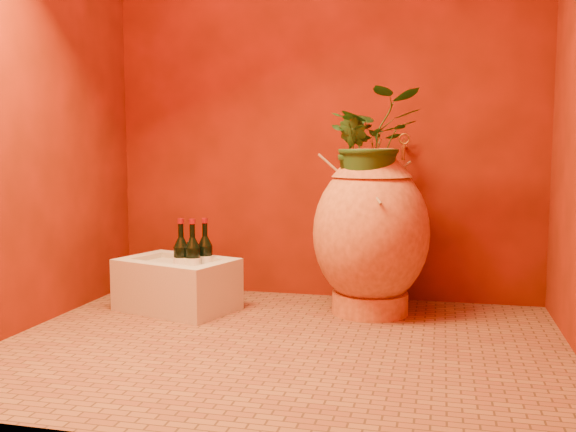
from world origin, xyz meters
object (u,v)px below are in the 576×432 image
(amphora, at_px, (371,232))
(stone_basin, at_px, (177,286))
(wine_bottle_a, at_px, (205,258))
(wine_bottle_c, at_px, (181,260))
(wall_tap, at_px, (404,146))
(wine_bottle_b, at_px, (193,261))

(amphora, relative_size, stone_basin, 1.27)
(wine_bottle_a, bearing_deg, wine_bottle_c, -138.16)
(amphora, relative_size, wine_bottle_c, 2.52)
(wall_tap, bearing_deg, wine_bottle_b, -156.87)
(wall_tap, bearing_deg, wine_bottle_c, -158.04)
(stone_basin, height_order, wine_bottle_a, wine_bottle_a)
(stone_basin, xyz_separation_m, wine_bottle_a, (0.13, 0.08, 0.14))
(wine_bottle_c, bearing_deg, amphora, 10.55)
(wine_bottle_b, bearing_deg, wall_tap, 23.13)
(amphora, height_order, wine_bottle_b, amphora)
(wine_bottle_b, height_order, wall_tap, wall_tap)
(stone_basin, xyz_separation_m, wall_tap, (1.17, 0.45, 0.75))
(wine_bottle_a, relative_size, wine_bottle_c, 0.98)
(wine_bottle_b, distance_m, wall_tap, 1.32)
(stone_basin, height_order, wine_bottle_b, wine_bottle_b)
(wine_bottle_c, distance_m, wall_tap, 1.37)
(wine_bottle_b, xyz_separation_m, wall_tap, (1.07, 0.46, 0.61))
(wall_tap, bearing_deg, amphora, -118.20)
(stone_basin, bearing_deg, wine_bottle_c, -22.48)
(wine_bottle_c, height_order, wall_tap, wall_tap)
(amphora, xyz_separation_m, stone_basin, (-1.02, -0.17, -0.30))
(wine_bottle_c, bearing_deg, stone_basin, 157.52)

